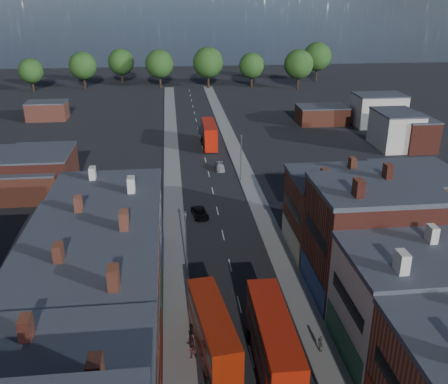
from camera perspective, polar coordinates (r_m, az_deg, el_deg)
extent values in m
cube|color=gray|center=(75.93, -5.80, -1.71)|extent=(3.00, 200.00, 0.12)
cube|color=gray|center=(77.01, 3.91, -1.29)|extent=(3.00, 200.00, 0.12)
cylinder|color=slate|center=(56.23, -4.32, -6.19)|extent=(0.16, 0.16, 8.00)
cube|color=slate|center=(54.45, -4.44, -2.48)|extent=(0.25, 0.70, 0.25)
cylinder|color=slate|center=(84.64, 1.96, 3.80)|extent=(0.16, 0.16, 8.00)
cube|color=slate|center=(83.47, 1.99, 6.41)|extent=(0.25, 0.70, 0.25)
cube|color=#A52109|center=(45.59, -1.27, -15.79)|extent=(3.98, 11.46, 4.49)
cube|color=black|center=(46.12, -1.26, -16.64)|extent=(3.92, 10.58, 0.92)
cube|color=black|center=(44.93, -1.28, -14.71)|extent=(3.92, 10.58, 0.92)
cylinder|color=black|center=(44.07, -1.90, -20.97)|extent=(0.44, 1.05, 1.02)
cylinder|color=black|center=(44.51, 1.53, -20.44)|extent=(0.44, 1.05, 1.02)
cylinder|color=black|center=(49.47, -3.67, -15.40)|extent=(0.44, 1.05, 1.02)
cylinder|color=black|center=(49.86, -0.68, -15.01)|extent=(0.44, 1.05, 1.02)
cube|color=red|center=(44.26, 5.65, -16.82)|extent=(2.88, 12.38, 4.95)
cube|color=black|center=(44.87, 5.61, -17.76)|extent=(2.93, 11.39, 1.01)
cube|color=black|center=(43.53, 5.71, -15.61)|extent=(2.93, 11.39, 1.01)
cylinder|color=black|center=(48.52, 2.91, -16.17)|extent=(0.34, 1.13, 1.12)
cylinder|color=black|center=(48.97, 6.30, -15.88)|extent=(0.34, 1.13, 1.12)
cube|color=#B81708|center=(104.70, -1.70, 6.65)|extent=(2.73, 11.52, 4.60)
cube|color=black|center=(104.94, -1.69, 6.18)|extent=(2.78, 10.60, 0.94)
cube|color=black|center=(104.41, -1.70, 7.23)|extent=(2.78, 10.60, 0.94)
cylinder|color=black|center=(101.70, -2.27, 4.91)|extent=(0.32, 1.05, 1.04)
cylinder|color=black|center=(101.87, -0.80, 4.96)|extent=(0.32, 1.05, 1.04)
cylinder|color=black|center=(108.74, -2.51, 6.05)|extent=(0.32, 1.05, 1.04)
cylinder|color=black|center=(108.90, -1.13, 6.09)|extent=(0.32, 1.05, 1.04)
imported|color=black|center=(72.25, -2.76, -2.43)|extent=(2.58, 4.60, 1.21)
imported|color=silver|center=(91.08, -0.44, 2.85)|extent=(1.54, 3.70, 1.07)
imported|color=#461C1D|center=(46.54, -3.66, -17.54)|extent=(0.80, 0.45, 1.64)
imported|color=#5F5A51|center=(47.87, 10.96, -16.66)|extent=(0.55, 1.01, 1.64)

